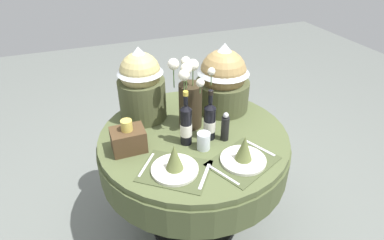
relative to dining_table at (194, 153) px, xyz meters
name	(u,v)px	position (x,y,z in m)	size (l,w,h in m)	color
ground	(193,219)	(0.00, 0.00, -0.61)	(8.00, 8.00, 0.00)	slate
dining_table	(194,153)	(0.00, 0.00, 0.00)	(1.14, 1.14, 0.75)	#4C5633
place_setting_left	(175,164)	(-0.21, -0.27, 0.19)	(0.43, 0.41, 0.16)	#41492B
place_setting_right	(244,155)	(0.15, -0.33, 0.19)	(0.42, 0.38, 0.16)	#41492B
flower_vase	(190,98)	(0.01, 0.09, 0.34)	(0.26, 0.21, 0.45)	#332819
wine_bottle_left	(186,124)	(-0.07, -0.07, 0.27)	(0.07, 0.07, 0.33)	black
wine_bottle_right	(210,121)	(0.07, -0.07, 0.26)	(0.07, 0.07, 0.31)	black
tumbler_mid	(204,141)	(0.00, -0.15, 0.20)	(0.07, 0.07, 0.10)	silver
pepper_mill	(225,127)	(0.15, -0.11, 0.23)	(0.05, 0.05, 0.18)	black
gift_tub_back_left	(141,82)	(-0.23, 0.30, 0.39)	(0.29, 0.29, 0.46)	#474C2D
gift_tub_back_right	(223,76)	(0.29, 0.23, 0.38)	(0.35, 0.35, 0.45)	#474C2D
woven_basket_side_left	(128,139)	(-0.39, -0.01, 0.22)	(0.18, 0.14, 0.19)	#47331E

